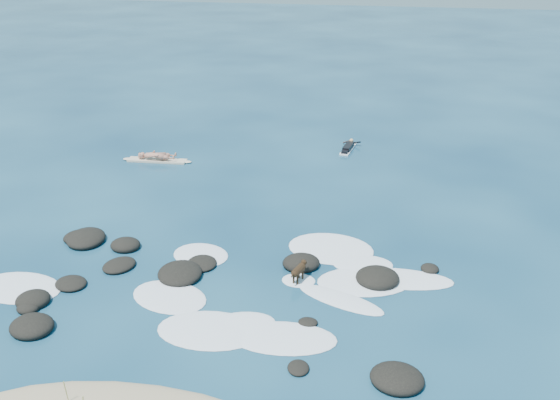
# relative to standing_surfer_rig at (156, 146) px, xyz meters

# --- Properties ---
(ground) EXTENTS (160.00, 160.00, 0.00)m
(ground) POSITION_rel_standing_surfer_rig_xyz_m (6.29, -9.47, -0.78)
(ground) COLOR #0A2642
(ground) RESTS_ON ground
(reef_rocks) EXTENTS (13.70, 7.23, 0.55)m
(reef_rocks) POSITION_rel_standing_surfer_rig_xyz_m (5.29, -10.55, -0.67)
(reef_rocks) COLOR black
(reef_rocks) RESTS_ON ground
(breaking_foam) EXTENTS (15.18, 8.05, 0.12)m
(breaking_foam) POSITION_rel_standing_surfer_rig_xyz_m (7.79, -10.40, -0.77)
(breaking_foam) COLOR white
(breaking_foam) RESTS_ON ground
(standing_surfer_rig) EXTENTS (3.50, 0.79, 1.99)m
(standing_surfer_rig) POSITION_rel_standing_surfer_rig_xyz_m (0.00, 0.00, 0.00)
(standing_surfer_rig) COLOR beige
(standing_surfer_rig) RESTS_ON ground
(paddling_surfer_rig) EXTENTS (0.99, 2.23, 0.38)m
(paddling_surfer_rig) POSITION_rel_standing_surfer_rig_xyz_m (9.02, 3.67, -0.65)
(paddling_surfer_rig) COLOR white
(paddling_surfer_rig) RESTS_ON ground
(dog) EXTENTS (0.46, 1.03, 0.67)m
(dog) POSITION_rel_standing_surfer_rig_xyz_m (8.81, -9.82, -0.34)
(dog) COLOR black
(dog) RESTS_ON ground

